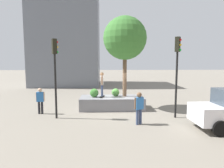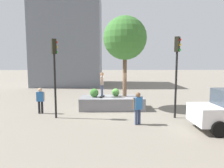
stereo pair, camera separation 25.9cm
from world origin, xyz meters
TOP-DOWN VIEW (x-y plane):
  - ground_plane at (0.00, 0.00)m, footprint 120.00×120.00m
  - planter_ledge at (0.07, -0.17)m, footprint 4.39×1.99m
  - plaza_tree at (-0.83, -0.36)m, footprint 2.98×2.98m
  - boxwood_shrub at (-0.19, -0.47)m, footprint 0.55×0.55m
  - hedge_clump at (1.30, -0.10)m, footprint 0.59×0.59m
  - skateboard at (0.76, -0.07)m, footprint 0.40×0.83m
  - skateboarder at (0.76, -0.07)m, footprint 0.26×0.56m
  - traffic_light_corner at (3.40, 2.11)m, footprint 0.37×0.36m
  - traffic_light_median at (-3.60, 2.23)m, footprint 0.37×0.37m
  - pedestrian_crossing at (-1.22, 3.46)m, footprint 0.53×0.38m
  - bystander_watching at (4.64, 1.06)m, footprint 0.56×0.25m
  - plaza_lowrise_south at (5.70, -15.31)m, footprint 8.72×8.47m

SIDE VIEW (x-z plane):
  - ground_plane at x=0.00m, z-range 0.00..0.00m
  - planter_ledge at x=0.07m, z-range 0.00..0.84m
  - skateboard at x=0.76m, z-range 0.86..0.93m
  - bystander_watching at x=4.64m, z-range 0.13..1.78m
  - pedestrian_crossing at x=-1.22m, z-range 0.13..1.85m
  - boxwood_shrub at x=-0.19m, z-range 0.84..1.38m
  - hedge_clump at x=1.30m, z-range 0.84..1.43m
  - skateboarder at x=0.76m, z-range 1.04..2.69m
  - traffic_light_corner at x=3.40m, z-range 0.83..5.40m
  - traffic_light_median at x=-3.60m, z-range 0.84..5.54m
  - plaza_tree at x=-0.83m, z-range 2.10..7.64m
  - plaza_lowrise_south at x=5.70m, z-range 0.00..12.01m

